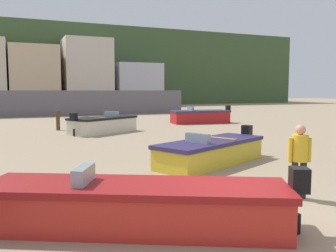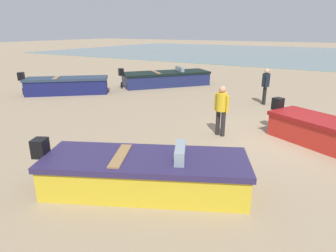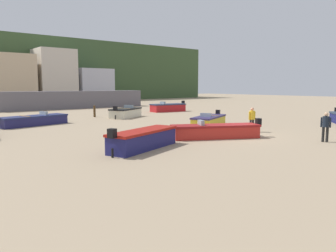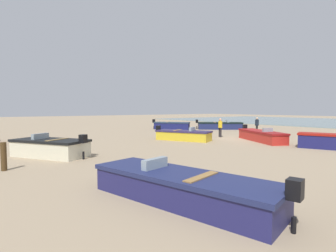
% 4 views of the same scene
% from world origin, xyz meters
% --- Properties ---
extents(ground_plane, '(160.00, 160.00, 0.00)m').
position_xyz_m(ground_plane, '(0.00, 0.00, 0.00)').
color(ground_plane, '#9E886B').
extents(headland_hill, '(90.00, 32.00, 12.36)m').
position_xyz_m(headland_hill, '(0.00, 66.00, 6.18)').
color(headland_hill, '#3A522E').
rests_on(headland_hill, ground).
extents(harbor_pier, '(19.86, 2.40, 2.34)m').
position_xyz_m(harbor_pier, '(2.44, 30.00, 1.17)').
color(harbor_pier, '#615D64').
rests_on(harbor_pier, ground).
extents(townhouse_centre, '(6.24, 6.08, 8.27)m').
position_xyz_m(townhouse_centre, '(-1.00, 47.04, 4.14)').
color(townhouse_centre, '#CCB28D').
rests_on(townhouse_centre, ground).
extents(townhouse_centre_right, '(6.46, 6.48, 9.53)m').
position_xyz_m(townhouse_centre_right, '(6.07, 47.24, 4.77)').
color(townhouse_centre_right, beige).
rests_on(townhouse_centre_right, ground).
extents(townhouse_far_right, '(6.69, 6.26, 6.30)m').
position_xyz_m(townhouse_far_right, '(13.37, 47.13, 3.15)').
color(townhouse_far_right, '#B5B6C3').
rests_on(townhouse_far_right, ground).
extents(boat_red_1, '(5.18, 3.52, 1.10)m').
position_xyz_m(boat_red_1, '(-1.75, 0.33, 0.40)').
color(boat_red_1, red).
rests_on(boat_red_1, ground).
extents(boat_red_3, '(4.48, 2.20, 1.24)m').
position_xyz_m(boat_red_3, '(8.66, 17.64, 0.47)').
color(boat_red_3, red).
rests_on(boat_red_3, ground).
extents(boat_yellow_6, '(4.46, 3.13, 1.08)m').
position_xyz_m(boat_yellow_6, '(2.18, 4.66, 0.40)').
color(boat_yellow_6, gold).
rests_on(boat_yellow_6, ground).
extents(boat_cream_8, '(4.21, 3.48, 1.20)m').
position_xyz_m(boat_cream_8, '(0.93, 14.57, 0.46)').
color(boat_cream_8, beige).
rests_on(boat_cream_8, ground).
extents(mooring_post_near_water, '(0.22, 0.22, 1.12)m').
position_xyz_m(mooring_post_near_water, '(-1.26, 16.78, 0.56)').
color(mooring_post_near_water, '#46311A').
rests_on(mooring_post_near_water, ground).
extents(beach_walker_foreground, '(0.54, 0.41, 1.62)m').
position_xyz_m(beach_walker_foreground, '(2.05, 0.63, 0.95)').
color(beach_walker_foreground, '#272326').
rests_on(beach_walker_foreground, ground).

